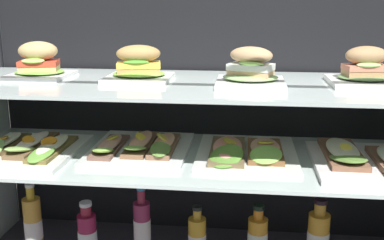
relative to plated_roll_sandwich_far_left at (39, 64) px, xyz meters
The scene contains 19 objects.
case_frame 0.55m from the plated_roll_sandwich_far_left, 15.71° to the left, with size 1.53×0.54×0.95m.
riser_lower_tier 0.69m from the plated_roll_sandwich_far_left, ahead, with size 1.48×0.49×0.37m.
shelf_lower_glass 0.57m from the plated_roll_sandwich_far_left, ahead, with size 1.49×0.50×0.01m, color silver.
riser_upper_tier 0.53m from the plated_roll_sandwich_far_left, ahead, with size 1.48×0.49×0.22m.
shelf_upper_glass 0.50m from the plated_roll_sandwich_far_left, ahead, with size 1.49×0.50×0.01m, color silver.
plated_roll_sandwich_far_left is the anchor object (origin of this frame).
plated_roll_sandwich_mid_right 0.33m from the plated_roll_sandwich_far_left, ahead, with size 0.20×0.20×0.11m.
plated_roll_sandwich_right_of_center 0.68m from the plated_roll_sandwich_far_left, ahead, with size 0.19×0.19×0.11m.
plated_roll_sandwich_near_right_corner 1.01m from the plated_roll_sandwich_far_left, ahead, with size 0.20×0.20×0.11m.
open_sandwich_tray_right_of_center 0.27m from the plated_roll_sandwich_far_left, 103.68° to the right, with size 0.31×0.36×0.06m.
open_sandwich_tray_left_of_center 0.42m from the plated_roll_sandwich_far_left, ahead, with size 0.31×0.36×0.06m.
open_sandwich_tray_far_left 0.72m from the plated_roll_sandwich_far_left, ahead, with size 0.31×0.36×0.05m.
open_sandwich_tray_mid_left 1.06m from the plated_roll_sandwich_far_left, ahead, with size 0.31×0.37×0.07m.
juice_bottle_front_left_end 0.57m from the plated_roll_sandwich_far_left, behind, with size 0.06×0.06×0.25m.
juice_bottle_front_right_end 0.60m from the plated_roll_sandwich_far_left, ahead, with size 0.07×0.07×0.19m.
juice_bottle_back_left 0.65m from the plated_roll_sandwich_far_left, ahead, with size 0.06×0.06×0.25m.
juice_bottle_tucked_behind 0.77m from the plated_roll_sandwich_far_left, ahead, with size 0.06×0.06×0.19m.
juice_bottle_front_fourth 0.92m from the plated_roll_sandwich_far_left, ahead, with size 0.07×0.07×0.20m.
juice_bottle_back_right 1.08m from the plated_roll_sandwich_far_left, ahead, with size 0.07×0.07×0.23m.
Camera 1 is at (0.16, -1.37, 0.89)m, focal length 43.37 mm.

